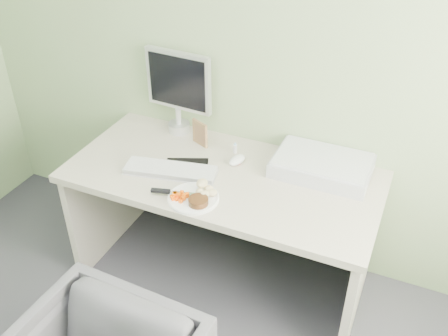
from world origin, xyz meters
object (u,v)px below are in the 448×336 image
at_px(plate, 193,198).
at_px(monitor, 178,88).
at_px(scanner, 322,166).
at_px(desk, 222,202).

bearing_deg(plate, monitor, 123.02).
xyz_separation_m(plate, scanner, (0.50, 0.47, 0.03)).
height_order(plate, monitor, monitor).
bearing_deg(desk, monitor, 142.37).
xyz_separation_m(desk, plate, (-0.04, -0.25, 0.19)).
relative_size(plate, monitor, 0.52).
distance_m(desk, monitor, 0.68).
bearing_deg(plate, desk, 81.35).
xyz_separation_m(plate, monitor, (-0.37, 0.56, 0.26)).
distance_m(plate, scanner, 0.68).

